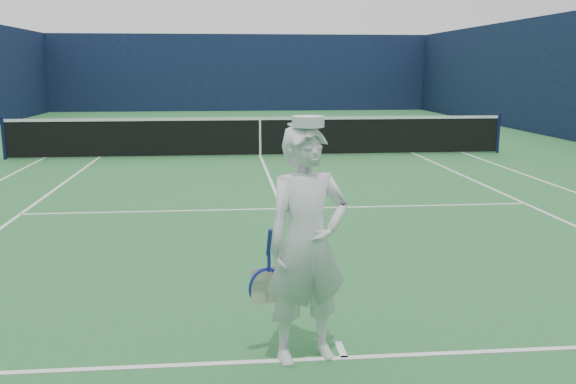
{
  "coord_description": "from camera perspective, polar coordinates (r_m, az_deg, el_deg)",
  "views": [
    {
      "loc": [
        -0.91,
        -16.53,
        2.25
      ],
      "look_at": [
        -0.3,
        -10.34,
        1.05
      ],
      "focal_mm": 40.0,
      "sensor_mm": 36.0,
      "label": 1
    }
  ],
  "objects": [
    {
      "name": "windscreen_fence",
      "position": [
        16.56,
        -2.54,
        10.09
      ],
      "size": [
        20.12,
        36.12,
        4.0
      ],
      "color": "#0D1733",
      "rests_on": "ground"
    },
    {
      "name": "tennis_net",
      "position": [
        16.64,
        -2.5,
        5.11
      ],
      "size": [
        12.88,
        0.09,
        1.07
      ],
      "color": "#141E4C",
      "rests_on": "ground"
    },
    {
      "name": "ground",
      "position": [
        16.71,
        -2.48,
        3.21
      ],
      "size": [
        80.0,
        80.0,
        0.0
      ],
      "primitive_type": "plane",
      "color": "#2A6E34",
      "rests_on": "ground"
    },
    {
      "name": "tennis_player",
      "position": [
        4.91,
        1.71,
        -4.67
      ],
      "size": [
        0.87,
        0.62,
        1.9
      ],
      "rotation": [
        0.0,
        0.0,
        0.29
      ],
      "color": "white",
      "rests_on": "ground"
    },
    {
      "name": "court_markings",
      "position": [
        16.71,
        -2.48,
        3.23
      ],
      "size": [
        11.03,
        23.83,
        0.01
      ],
      "color": "white",
      "rests_on": "ground"
    }
  ]
}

